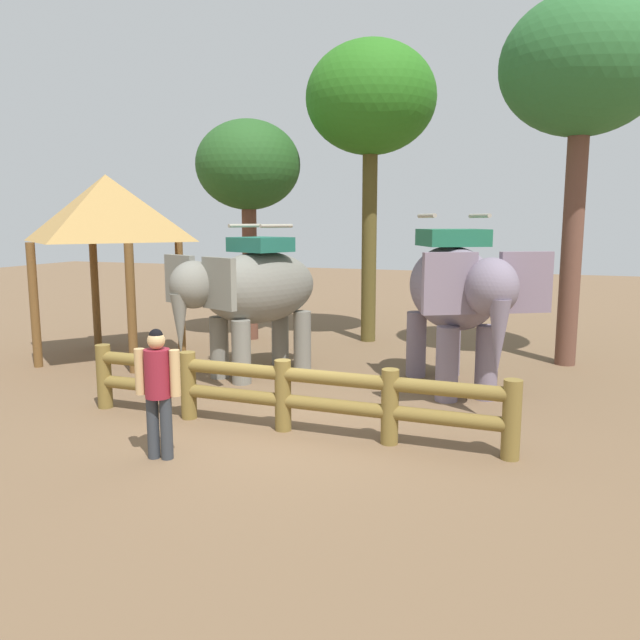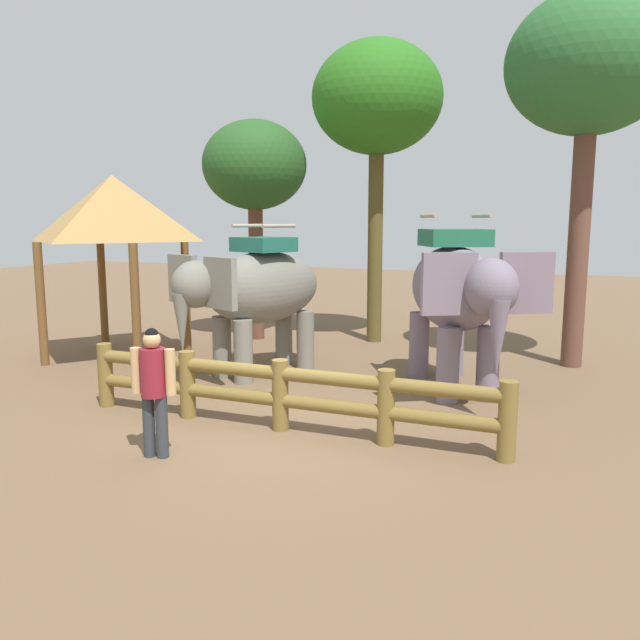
{
  "view_description": "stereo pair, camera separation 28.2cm",
  "coord_description": "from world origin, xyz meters",
  "views": [
    {
      "loc": [
        3.52,
        -8.27,
        3.04
      ],
      "look_at": [
        0.0,
        1.47,
        1.4
      ],
      "focal_mm": 35.32,
      "sensor_mm": 36.0,
      "label": 1
    },
    {
      "loc": [
        3.78,
        -8.17,
        3.04
      ],
      "look_at": [
        0.0,
        1.47,
        1.4
      ],
      "focal_mm": 35.32,
      "sensor_mm": 36.0,
      "label": 2
    }
  ],
  "objects": [
    {
      "name": "ground_plane",
      "position": [
        0.0,
        0.0,
        0.0
      ],
      "size": [
        60.0,
        60.0,
        0.0
      ],
      "primitive_type": "plane",
      "color": "brown"
    },
    {
      "name": "log_fence",
      "position": [
        0.0,
        -0.12,
        0.6
      ],
      "size": [
        6.63,
        0.34,
        1.05
      ],
      "color": "brown",
      "rests_on": "ground"
    },
    {
      "name": "elephant_near_left",
      "position": [
        -1.86,
        2.75,
        1.67
      ],
      "size": [
        2.61,
        3.53,
        2.97
      ],
      "color": "slate",
      "rests_on": "ground"
    },
    {
      "name": "elephant_center",
      "position": [
        2.02,
        2.95,
        1.78
      ],
      "size": [
        2.97,
        3.69,
        3.16
      ],
      "color": "slate",
      "rests_on": "ground"
    },
    {
      "name": "tourist_woman_in_black",
      "position": [
        -1.06,
        -1.68,
        0.98
      ],
      "size": [
        0.59,
        0.38,
        1.7
      ],
      "color": "#31353C",
      "rests_on": "ground"
    },
    {
      "name": "thatched_shelter",
      "position": [
        -5.46,
        3.08,
        3.26
      ],
      "size": [
        3.33,
        3.33,
        4.01
      ],
      "color": "brown",
      "rests_on": "ground"
    },
    {
      "name": "tree_far_left",
      "position": [
        -0.69,
        7.0,
        5.87
      ],
      "size": [
        3.15,
        3.15,
        7.3
      ],
      "color": "brown",
      "rests_on": "ground"
    },
    {
      "name": "tree_back_center",
      "position": [
        3.98,
        5.86,
        6.0
      ],
      "size": [
        3.28,
        3.28,
        7.5
      ],
      "color": "brown",
      "rests_on": "ground"
    },
    {
      "name": "tree_far_right",
      "position": [
        -3.63,
        6.25,
        4.33
      ],
      "size": [
        2.61,
        2.61,
        5.52
      ],
      "color": "brown",
      "rests_on": "ground"
    }
  ]
}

